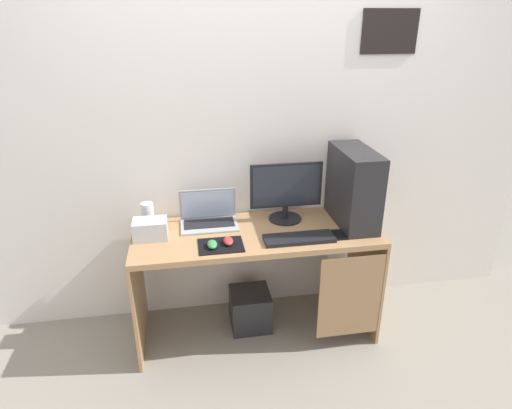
{
  "coord_description": "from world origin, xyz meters",
  "views": [
    {
      "loc": [
        -0.4,
        -2.37,
        1.95
      ],
      "look_at": [
        0.0,
        0.0,
        0.92
      ],
      "focal_mm": 30.56,
      "sensor_mm": 36.0,
      "label": 1
    }
  ],
  "objects_px": {
    "projector": "(150,229)",
    "mouse_left": "(228,241)",
    "cell_phone": "(339,235)",
    "monitor": "(286,192)",
    "subwoofer": "(250,309)",
    "speaker": "(148,215)",
    "pc_tower": "(354,187)",
    "mouse_right": "(212,244)",
    "keyboard": "(299,238)",
    "laptop": "(209,218)"
  },
  "relations": [
    {
      "from": "keyboard",
      "to": "mouse_right",
      "type": "relative_size",
      "value": 4.38
    },
    {
      "from": "laptop",
      "to": "mouse_left",
      "type": "relative_size",
      "value": 3.72
    },
    {
      "from": "pc_tower",
      "to": "monitor",
      "type": "xyz_separation_m",
      "value": [
        -0.41,
        0.1,
        -0.04
      ]
    },
    {
      "from": "laptop",
      "to": "cell_phone",
      "type": "distance_m",
      "value": 0.82
    },
    {
      "from": "monitor",
      "to": "speaker",
      "type": "bearing_deg",
      "value": 176.85
    },
    {
      "from": "laptop",
      "to": "speaker",
      "type": "relative_size",
      "value": 2.25
    },
    {
      "from": "pc_tower",
      "to": "mouse_left",
      "type": "bearing_deg",
      "value": -168.11
    },
    {
      "from": "mouse_right",
      "to": "cell_phone",
      "type": "xyz_separation_m",
      "value": [
        0.77,
        0.02,
        -0.02
      ]
    },
    {
      "from": "mouse_left",
      "to": "subwoofer",
      "type": "xyz_separation_m",
      "value": [
        0.15,
        0.18,
        -0.63
      ]
    },
    {
      "from": "projector",
      "to": "cell_phone",
      "type": "height_order",
      "value": "projector"
    },
    {
      "from": "speaker",
      "to": "projector",
      "type": "distance_m",
      "value": 0.16
    },
    {
      "from": "pc_tower",
      "to": "monitor",
      "type": "bearing_deg",
      "value": 166.18
    },
    {
      "from": "subwoofer",
      "to": "projector",
      "type": "bearing_deg",
      "value": -178.09
    },
    {
      "from": "speaker",
      "to": "projector",
      "type": "height_order",
      "value": "speaker"
    },
    {
      "from": "speaker",
      "to": "cell_phone",
      "type": "distance_m",
      "value": 1.19
    },
    {
      "from": "pc_tower",
      "to": "cell_phone",
      "type": "distance_m",
      "value": 0.32
    },
    {
      "from": "pc_tower",
      "to": "mouse_left",
      "type": "xyz_separation_m",
      "value": [
        -0.81,
        -0.17,
        -0.22
      ]
    },
    {
      "from": "mouse_right",
      "to": "subwoofer",
      "type": "distance_m",
      "value": 0.71
    },
    {
      "from": "mouse_right",
      "to": "subwoofer",
      "type": "xyz_separation_m",
      "value": [
        0.25,
        0.2,
        -0.63
      ]
    },
    {
      "from": "pc_tower",
      "to": "monitor",
      "type": "relative_size",
      "value": 1.04
    },
    {
      "from": "pc_tower",
      "to": "projector",
      "type": "height_order",
      "value": "pc_tower"
    },
    {
      "from": "keyboard",
      "to": "cell_phone",
      "type": "distance_m",
      "value": 0.26
    },
    {
      "from": "mouse_left",
      "to": "speaker",
      "type": "bearing_deg",
      "value": 145.69
    },
    {
      "from": "pc_tower",
      "to": "laptop",
      "type": "xyz_separation_m",
      "value": [
        -0.9,
        0.12,
        -0.2
      ]
    },
    {
      "from": "laptop",
      "to": "projector",
      "type": "xyz_separation_m",
      "value": [
        -0.36,
        -0.13,
        0.01
      ]
    },
    {
      "from": "pc_tower",
      "to": "speaker",
      "type": "xyz_separation_m",
      "value": [
        -1.28,
        0.15,
        -0.16
      ]
    },
    {
      "from": "monitor",
      "to": "subwoofer",
      "type": "height_order",
      "value": "monitor"
    },
    {
      "from": "keyboard",
      "to": "projector",
      "type": "bearing_deg",
      "value": 168.32
    },
    {
      "from": "laptop",
      "to": "monitor",
      "type": "bearing_deg",
      "value": -2.48
    },
    {
      "from": "monitor",
      "to": "speaker",
      "type": "relative_size",
      "value": 2.91
    },
    {
      "from": "speaker",
      "to": "laptop",
      "type": "bearing_deg",
      "value": -4.04
    },
    {
      "from": "laptop",
      "to": "subwoofer",
      "type": "distance_m",
      "value": 0.7
    },
    {
      "from": "cell_phone",
      "to": "subwoofer",
      "type": "distance_m",
      "value": 0.82
    },
    {
      "from": "projector",
      "to": "keyboard",
      "type": "height_order",
      "value": "projector"
    },
    {
      "from": "monitor",
      "to": "mouse_left",
      "type": "relative_size",
      "value": 4.81
    },
    {
      "from": "speaker",
      "to": "projector",
      "type": "xyz_separation_m",
      "value": [
        0.02,
        -0.16,
        -0.02
      ]
    },
    {
      "from": "pc_tower",
      "to": "mouse_left",
      "type": "distance_m",
      "value": 0.86
    },
    {
      "from": "mouse_left",
      "to": "cell_phone",
      "type": "height_order",
      "value": "mouse_left"
    },
    {
      "from": "keyboard",
      "to": "cell_phone",
      "type": "relative_size",
      "value": 3.23
    },
    {
      "from": "mouse_left",
      "to": "cell_phone",
      "type": "xyz_separation_m",
      "value": [
        0.68,
        -0.0,
        -0.02
      ]
    },
    {
      "from": "laptop",
      "to": "speaker",
      "type": "bearing_deg",
      "value": 175.96
    },
    {
      "from": "subwoofer",
      "to": "mouse_right",
      "type": "bearing_deg",
      "value": -140.58
    },
    {
      "from": "keyboard",
      "to": "mouse_right",
      "type": "bearing_deg",
      "value": -179.44
    },
    {
      "from": "speaker",
      "to": "keyboard",
      "type": "bearing_deg",
      "value": -20.94
    },
    {
      "from": "keyboard",
      "to": "mouse_right",
      "type": "distance_m",
      "value": 0.51
    },
    {
      "from": "projector",
      "to": "mouse_left",
      "type": "relative_size",
      "value": 2.08
    },
    {
      "from": "subwoofer",
      "to": "pc_tower",
      "type": "bearing_deg",
      "value": -0.72
    },
    {
      "from": "speaker",
      "to": "keyboard",
      "type": "height_order",
      "value": "speaker"
    },
    {
      "from": "laptop",
      "to": "pc_tower",
      "type": "bearing_deg",
      "value": -7.68
    },
    {
      "from": "speaker",
      "to": "cell_phone",
      "type": "height_order",
      "value": "speaker"
    }
  ]
}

